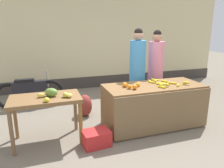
{
  "coord_description": "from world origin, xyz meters",
  "views": [
    {
      "loc": [
        -1.47,
        -3.44,
        1.88
      ],
      "look_at": [
        -0.26,
        0.15,
        0.88
      ],
      "focal_mm": 33.84,
      "sensor_mm": 36.0,
      "label": 1
    }
  ],
  "objects_px": {
    "produce_crate": "(96,138)",
    "produce_sack": "(85,105)",
    "vendor_woman_blue_shirt": "(137,72)",
    "vendor_woman_pink_shirt": "(155,71)",
    "parked_motorcycle": "(30,91)"
  },
  "relations": [
    {
      "from": "produce_crate",
      "to": "produce_sack",
      "type": "relative_size",
      "value": 0.92
    },
    {
      "from": "vendor_woman_blue_shirt",
      "to": "vendor_woman_pink_shirt",
      "type": "xyz_separation_m",
      "value": [
        0.5,
        0.1,
        -0.02
      ]
    },
    {
      "from": "vendor_woman_pink_shirt",
      "to": "produce_crate",
      "type": "bearing_deg",
      "value": -146.04
    },
    {
      "from": "parked_motorcycle",
      "to": "vendor_woman_blue_shirt",
      "type": "bearing_deg",
      "value": -27.52
    },
    {
      "from": "parked_motorcycle",
      "to": "produce_sack",
      "type": "bearing_deg",
      "value": -40.11
    },
    {
      "from": "vendor_woman_pink_shirt",
      "to": "parked_motorcycle",
      "type": "xyz_separation_m",
      "value": [
        -2.79,
        1.1,
        -0.53
      ]
    },
    {
      "from": "produce_crate",
      "to": "produce_sack",
      "type": "bearing_deg",
      "value": 86.73
    },
    {
      "from": "vendor_woman_pink_shirt",
      "to": "produce_sack",
      "type": "distance_m",
      "value": 1.78
    },
    {
      "from": "vendor_woman_pink_shirt",
      "to": "parked_motorcycle",
      "type": "relative_size",
      "value": 1.15
    },
    {
      "from": "produce_sack",
      "to": "parked_motorcycle",
      "type": "bearing_deg",
      "value": 139.89
    },
    {
      "from": "vendor_woman_pink_shirt",
      "to": "produce_crate",
      "type": "relative_size",
      "value": 4.2
    },
    {
      "from": "vendor_woman_pink_shirt",
      "to": "produce_sack",
      "type": "bearing_deg",
      "value": 175.68
    },
    {
      "from": "produce_sack",
      "to": "vendor_woman_blue_shirt",
      "type": "bearing_deg",
      "value": -10.97
    },
    {
      "from": "parked_motorcycle",
      "to": "produce_sack",
      "type": "height_order",
      "value": "parked_motorcycle"
    },
    {
      "from": "vendor_woman_blue_shirt",
      "to": "produce_sack",
      "type": "distance_m",
      "value": 1.36
    }
  ]
}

